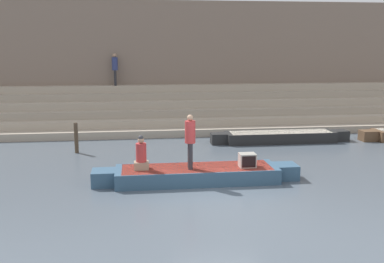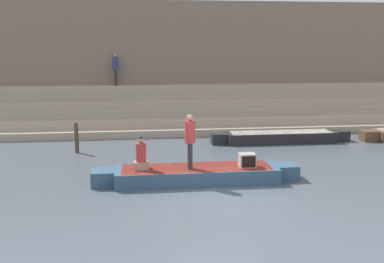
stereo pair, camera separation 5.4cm
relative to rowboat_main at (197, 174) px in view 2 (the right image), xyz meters
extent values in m
plane|color=#4C5660|center=(0.43, -1.82, -0.25)|extent=(120.00, 120.00, 0.00)
cube|color=tan|center=(0.43, 8.82, -0.07)|extent=(36.00, 4.05, 0.35)
cube|color=#B2A28D|center=(0.43, 9.15, 0.28)|extent=(36.00, 3.38, 0.35)
cube|color=tan|center=(0.43, 9.49, 0.63)|extent=(36.00, 2.70, 0.35)
cube|color=#B2A28D|center=(0.43, 9.83, 0.98)|extent=(36.00, 2.03, 0.35)
cube|color=tan|center=(0.43, 10.17, 1.34)|extent=(36.00, 1.35, 0.35)
cube|color=#B2A28D|center=(0.43, 10.50, 1.69)|extent=(36.00, 0.68, 0.35)
cube|color=#7F6B5B|center=(0.43, 11.44, 3.01)|extent=(34.20, 1.20, 6.51)
cube|color=#4C4037|center=(0.43, 10.82, 0.05)|extent=(34.20, 0.12, 0.60)
cube|color=#33516B|center=(0.00, 0.00, -0.02)|extent=(5.02, 1.38, 0.47)
cube|color=#993328|center=(0.00, 0.00, 0.19)|extent=(4.62, 1.28, 0.05)
cube|color=#33516B|center=(2.86, 0.00, -0.02)|extent=(0.70, 0.76, 0.47)
cube|color=#33516B|center=(-2.86, 0.00, -0.02)|extent=(0.70, 0.76, 0.47)
cylinder|color=olive|center=(-0.75, 0.79, 0.12)|extent=(2.56, 0.04, 0.04)
cylinder|color=#28282D|center=(-0.23, -0.05, 0.62)|extent=(0.13, 0.13, 0.81)
cylinder|color=#28282D|center=(-0.23, -0.23, 0.62)|extent=(0.13, 0.13, 0.81)
cylinder|color=#B23333|center=(-0.23, -0.14, 1.37)|extent=(0.32, 0.32, 0.68)
sphere|color=tan|center=(-0.23, -0.14, 1.80)|extent=(0.19, 0.19, 0.19)
cube|color=gray|center=(-1.71, -0.02, 0.34)|extent=(0.45, 0.35, 0.24)
cylinder|color=#B23333|center=(-1.71, -0.02, 0.74)|extent=(0.32, 0.32, 0.57)
sphere|color=tan|center=(-1.71, -0.02, 1.13)|extent=(0.19, 0.19, 0.19)
sphere|color=#333338|center=(-1.71, -0.02, 1.19)|extent=(0.16, 0.16, 0.16)
cube|color=#9E998E|center=(1.56, -0.16, 0.43)|extent=(0.50, 0.40, 0.43)
cube|color=black|center=(1.56, -0.36, 0.43)|extent=(0.42, 0.02, 0.35)
cube|color=black|center=(4.43, 5.30, -0.02)|extent=(4.82, 1.09, 0.46)
cube|color=beige|center=(4.43, 5.30, 0.19)|extent=(4.43, 0.99, 0.05)
cube|color=black|center=(7.18, 5.30, -0.02)|extent=(0.67, 0.60, 0.46)
cube|color=black|center=(1.68, 5.30, -0.02)|extent=(0.67, 0.60, 0.46)
cube|color=brown|center=(8.42, 5.10, -0.02)|extent=(0.69, 0.60, 0.46)
cylinder|color=#473828|center=(-4.20, 4.38, 0.35)|extent=(0.15, 0.15, 1.20)
cylinder|color=#28282D|center=(-2.87, 10.59, 2.26)|extent=(0.13, 0.13, 0.80)
cylinder|color=#28282D|center=(-2.87, 10.42, 2.26)|extent=(0.13, 0.13, 0.80)
cylinder|color=navy|center=(-2.87, 10.50, 3.00)|extent=(0.31, 0.31, 0.67)
sphere|color=tan|center=(-2.87, 10.50, 3.43)|extent=(0.19, 0.19, 0.19)
camera|label=1|loc=(-1.84, -13.35, 3.95)|focal=42.00mm
camera|label=2|loc=(-1.78, -13.36, 3.95)|focal=42.00mm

